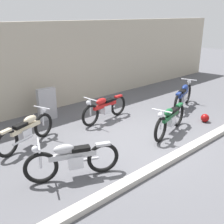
{
  "coord_description": "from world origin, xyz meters",
  "views": [
    {
      "loc": [
        -5.19,
        -4.42,
        3.25
      ],
      "look_at": [
        -0.28,
        1.08,
        0.55
      ],
      "focal_mm": 43.38,
      "sensor_mm": 36.0,
      "label": 1
    }
  ],
  "objects": [
    {
      "name": "curb_strip",
      "position": [
        0.0,
        -1.2,
        0.06
      ],
      "size": [
        18.0,
        0.24,
        0.12
      ],
      "primitive_type": "cube",
      "color": "#B7B2A8",
      "rests_on": "ground_plane"
    },
    {
      "name": "motorcycle_blue",
      "position": [
        2.96,
        0.84,
        0.45
      ],
      "size": [
        1.98,
        0.89,
        0.93
      ],
      "rotation": [
        0.0,
        0.0,
        0.34
      ],
      "color": "black",
      "rests_on": "ground_plane"
    },
    {
      "name": "motorcycle_silver",
      "position": [
        -2.55,
        -0.24,
        0.43
      ],
      "size": [
        1.85,
        0.96,
        0.89
      ],
      "rotation": [
        0.0,
        0.0,
        2.73
      ],
      "color": "black",
      "rests_on": "ground_plane"
    },
    {
      "name": "helmet",
      "position": [
        2.31,
        -0.44,
        0.13
      ],
      "size": [
        0.26,
        0.26,
        0.26
      ],
      "primitive_type": "sphere",
      "color": "maroon",
      "rests_on": "ground_plane"
    },
    {
      "name": "ground_plane",
      "position": [
        0.0,
        0.0,
        0.0
      ],
      "size": [
        40.0,
        40.0,
        0.0
      ],
      "primitive_type": "plane",
      "color": "#56565B"
    },
    {
      "name": "motorcycle_green",
      "position": [
        0.76,
        -0.22,
        0.43
      ],
      "size": [
        1.96,
        0.72,
        0.9
      ],
      "rotation": [
        0.0,
        0.0,
        3.39
      ],
      "color": "black",
      "rests_on": "ground_plane"
    },
    {
      "name": "motorcycle_red",
      "position": [
        0.03,
        1.77,
        0.42
      ],
      "size": [
        1.96,
        0.55,
        0.88
      ],
      "rotation": [
        0.0,
        0.0,
        3.25
      ],
      "color": "black",
      "rests_on": "ground_plane"
    },
    {
      "name": "motorcycle_cream",
      "position": [
        -2.6,
        1.76,
        0.42
      ],
      "size": [
        1.86,
        0.86,
        0.88
      ],
      "rotation": [
        0.0,
        0.0,
        0.35
      ],
      "color": "black",
      "rests_on": "ground_plane"
    },
    {
      "name": "building_wall",
      "position": [
        0.0,
        4.02,
        1.5
      ],
      "size": [
        18.0,
        0.3,
        3.01
      ],
      "primitive_type": "cube",
      "color": "#B2A893",
      "rests_on": "ground_plane"
    },
    {
      "name": "stone_marker",
      "position": [
        -1.29,
        3.08,
        0.52
      ],
      "size": [
        0.6,
        0.24,
        1.03
      ],
      "primitive_type": "cube",
      "rotation": [
        0.0,
        0.0,
        -0.07
      ],
      "color": "#9E9EA3",
      "rests_on": "ground_plane"
    }
  ]
}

